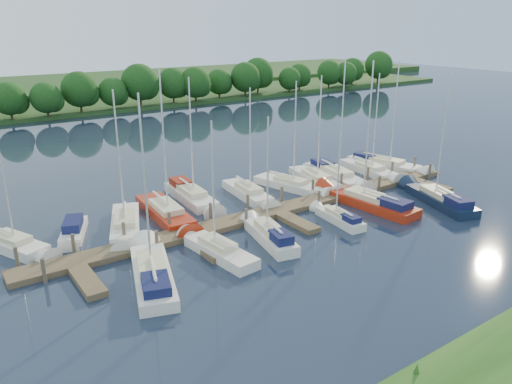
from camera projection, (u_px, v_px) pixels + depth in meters
ground at (344, 249)px, 34.22m from camera, size 260.00×260.00×0.00m
dock at (280, 214)px, 39.83m from camera, size 40.00×6.00×0.40m
mooring_pilings at (271, 205)px, 40.58m from camera, size 38.24×2.84×2.00m
far_shore at (59, 103)px, 92.44m from camera, size 180.00×30.00×0.60m
distant_hill at (30, 87)px, 111.75m from camera, size 220.00×40.00×1.40m
treeline at (76, 91)px, 80.56m from camera, size 144.55×9.54×8.20m
sailboat_n_0 at (13, 246)px, 33.93m from camera, size 4.37×7.43×9.81m
motorboat at (73, 232)px, 36.10m from camera, size 3.16×5.27×1.51m
sailboat_n_2 at (126, 227)px, 37.09m from camera, size 4.50×8.41×10.84m
sailboat_n_3 at (167, 215)px, 39.35m from camera, size 2.83×9.49×12.00m
sailboat_n_4 at (192, 197)px, 43.13m from camera, size 2.50×8.62×11.05m
sailboat_n_5 at (249, 195)px, 43.99m from camera, size 2.57×7.84×10.05m
sailboat_n_6 at (292, 186)px, 46.27m from camera, size 3.61×8.12×10.26m
sailboat_n_7 at (316, 180)px, 47.94m from camera, size 3.42×8.43×10.56m
sailboat_n_8 at (336, 176)px, 49.06m from camera, size 3.71×9.54×11.93m
sailboat_n_9 at (370, 171)px, 50.95m from camera, size 2.75×8.31×10.45m
sailboat_n_10 at (387, 165)px, 53.02m from camera, size 3.82×9.22×11.47m
sailboat_s_0 at (152, 274)px, 30.08m from camera, size 4.42×9.10×11.54m
sailboat_s_1 at (217, 251)px, 33.16m from camera, size 2.38×7.31×9.43m
sailboat_s_2 at (270, 237)px, 35.21m from camera, size 2.86×7.09×9.30m
sailboat_s_3 at (339, 218)px, 38.62m from camera, size 1.85×5.68×7.36m
sailboat_s_4 at (368, 202)px, 41.94m from camera, size 3.02×9.81×12.36m
sailboat_s_5 at (439, 200)px, 42.55m from camera, size 4.33×8.83×11.30m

